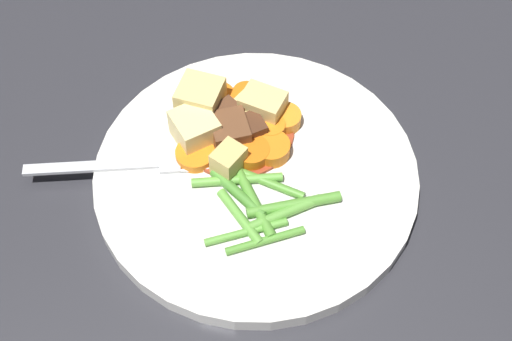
% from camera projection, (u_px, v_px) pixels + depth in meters
% --- Properties ---
extents(ground_plane, '(3.00, 3.00, 0.00)m').
position_uv_depth(ground_plane, '(256.00, 181.00, 0.63)').
color(ground_plane, '#2D2D33').
extents(dinner_plate, '(0.28, 0.28, 0.02)m').
position_uv_depth(dinner_plate, '(256.00, 176.00, 0.62)').
color(dinner_plate, white).
rests_on(dinner_plate, ground_plane).
extents(stew_sauce, '(0.10, 0.10, 0.00)m').
position_uv_depth(stew_sauce, '(237.00, 132.00, 0.64)').
color(stew_sauce, '#93381E').
rests_on(stew_sauce, dinner_plate).
extents(carrot_slice_0, '(0.04, 0.04, 0.01)m').
position_uv_depth(carrot_slice_0, '(217.00, 99.00, 0.65)').
color(carrot_slice_0, orange).
rests_on(carrot_slice_0, dinner_plate).
extents(carrot_slice_1, '(0.04, 0.04, 0.01)m').
position_uv_depth(carrot_slice_1, '(247.00, 95.00, 0.66)').
color(carrot_slice_1, orange).
rests_on(carrot_slice_1, dinner_plate).
extents(carrot_slice_2, '(0.03, 0.03, 0.01)m').
position_uv_depth(carrot_slice_2, '(284.00, 119.00, 0.64)').
color(carrot_slice_2, orange).
rests_on(carrot_slice_2, dinner_plate).
extents(carrot_slice_3, '(0.03, 0.03, 0.01)m').
position_uv_depth(carrot_slice_3, '(271.00, 149.00, 0.62)').
color(carrot_slice_3, orange).
rests_on(carrot_slice_3, dinner_plate).
extents(carrot_slice_4, '(0.03, 0.03, 0.01)m').
position_uv_depth(carrot_slice_4, '(250.00, 154.00, 0.62)').
color(carrot_slice_4, orange).
rests_on(carrot_slice_4, dinner_plate).
extents(carrot_slice_5, '(0.03, 0.03, 0.01)m').
position_uv_depth(carrot_slice_5, '(270.00, 128.00, 0.63)').
color(carrot_slice_5, orange).
rests_on(carrot_slice_5, dinner_plate).
extents(carrot_slice_6, '(0.05, 0.05, 0.01)m').
position_uv_depth(carrot_slice_6, '(195.00, 154.00, 0.62)').
color(carrot_slice_6, orange).
rests_on(carrot_slice_6, dinner_plate).
extents(potato_chunk_0, '(0.05, 0.05, 0.03)m').
position_uv_depth(potato_chunk_0, '(263.00, 107.00, 0.64)').
color(potato_chunk_0, '#E5CC7A').
rests_on(potato_chunk_0, dinner_plate).
extents(potato_chunk_1, '(0.04, 0.04, 0.03)m').
position_uv_depth(potato_chunk_1, '(195.00, 129.00, 0.62)').
color(potato_chunk_1, '#EAD68C').
rests_on(potato_chunk_1, dinner_plate).
extents(potato_chunk_2, '(0.05, 0.05, 0.03)m').
position_uv_depth(potato_chunk_2, '(201.00, 100.00, 0.64)').
color(potato_chunk_2, '#E5CC7A').
rests_on(potato_chunk_2, dinner_plate).
extents(potato_chunk_3, '(0.03, 0.04, 0.02)m').
position_uv_depth(potato_chunk_3, '(245.00, 111.00, 0.64)').
color(potato_chunk_3, '#E5CC7A').
rests_on(potato_chunk_3, dinner_plate).
extents(potato_chunk_4, '(0.03, 0.03, 0.03)m').
position_uv_depth(potato_chunk_4, '(229.00, 161.00, 0.60)').
color(potato_chunk_4, '#DBBC6B').
rests_on(potato_chunk_4, dinner_plate).
extents(potato_chunk_5, '(0.03, 0.03, 0.02)m').
position_uv_depth(potato_chunk_5, '(195.00, 117.00, 0.64)').
color(potato_chunk_5, '#EAD68C').
rests_on(potato_chunk_5, dinner_plate).
extents(meat_chunk_0, '(0.03, 0.04, 0.02)m').
position_uv_depth(meat_chunk_0, '(225.00, 118.00, 0.63)').
color(meat_chunk_0, '#56331E').
rests_on(meat_chunk_0, dinner_plate).
extents(meat_chunk_1, '(0.03, 0.04, 0.02)m').
position_uv_depth(meat_chunk_1, '(249.00, 131.00, 0.63)').
color(meat_chunk_1, '#4C2B19').
rests_on(meat_chunk_1, dinner_plate).
extents(meat_chunk_2, '(0.03, 0.03, 0.02)m').
position_uv_depth(meat_chunk_2, '(230.00, 132.00, 0.62)').
color(meat_chunk_2, brown).
rests_on(meat_chunk_2, dinner_plate).
extents(green_bean_0, '(0.08, 0.02, 0.01)m').
position_uv_depth(green_bean_0, '(251.00, 196.00, 0.59)').
color(green_bean_0, '#599E38').
rests_on(green_bean_0, dinner_plate).
extents(green_bean_1, '(0.01, 0.07, 0.01)m').
position_uv_depth(green_bean_1, '(265.00, 241.00, 0.57)').
color(green_bean_1, '#599E38').
rests_on(green_bean_1, dinner_plate).
extents(green_bean_2, '(0.02, 0.06, 0.01)m').
position_uv_depth(green_bean_2, '(286.00, 213.00, 0.59)').
color(green_bean_2, '#66AD42').
rests_on(green_bean_2, dinner_plate).
extents(green_bean_3, '(0.06, 0.04, 0.01)m').
position_uv_depth(green_bean_3, '(238.00, 194.00, 0.60)').
color(green_bean_3, '#4C8E33').
rests_on(green_bean_3, dinner_plate).
extents(green_bean_4, '(0.01, 0.08, 0.01)m').
position_uv_depth(green_bean_4, '(294.00, 205.00, 0.59)').
color(green_bean_4, '#599E38').
rests_on(green_bean_4, dinner_plate).
extents(green_bean_5, '(0.06, 0.06, 0.01)m').
position_uv_depth(green_bean_5, '(258.00, 180.00, 0.60)').
color(green_bean_5, '#599E38').
rests_on(green_bean_5, dinner_plate).
extents(green_bean_6, '(0.06, 0.03, 0.01)m').
position_uv_depth(green_bean_6, '(240.00, 217.00, 0.58)').
color(green_bean_6, '#66AD42').
rests_on(green_bean_6, dinner_plate).
extents(green_bean_7, '(0.02, 0.08, 0.01)m').
position_uv_depth(green_bean_7, '(237.00, 180.00, 0.60)').
color(green_bean_7, '#66AD42').
rests_on(green_bean_7, dinner_plate).
extents(green_bean_8, '(0.01, 0.07, 0.01)m').
position_uv_depth(green_bean_8, '(246.00, 232.00, 0.58)').
color(green_bean_8, '#66AD42').
rests_on(green_bean_8, dinner_plate).
extents(fork, '(0.05, 0.17, 0.00)m').
position_uv_depth(fork, '(134.00, 164.00, 0.62)').
color(fork, silver).
rests_on(fork, dinner_plate).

